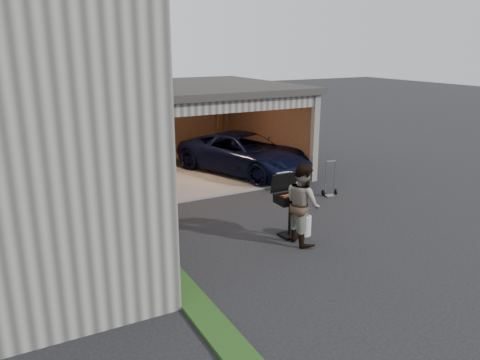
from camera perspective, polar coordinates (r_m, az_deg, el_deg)
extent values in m
plane|color=black|center=(10.11, 3.12, -8.02)|extent=(80.00, 80.00, 0.00)
cube|color=#193814|center=(8.40, -6.77, -13.25)|extent=(0.50, 8.00, 0.06)
cube|color=#605E59|center=(15.94, -6.73, 1.14)|extent=(6.50, 6.00, 0.06)
cube|color=#453520|center=(18.37, -10.28, 7.21)|extent=(6.50, 0.15, 2.70)
cube|color=#453520|center=(17.04, 3.14, 6.75)|extent=(0.15, 6.00, 2.70)
cube|color=#453520|center=(14.82, -18.41, 4.51)|extent=(0.15, 6.00, 2.70)
cube|color=#2D2B28|center=(15.46, -7.08, 11.10)|extent=(6.80, 6.30, 0.20)
cube|color=#474744|center=(12.83, -2.21, 8.92)|extent=(6.50, 0.16, 0.36)
cube|color=silver|center=(13.91, -4.46, 9.87)|extent=(6.00, 2.40, 0.06)
cube|color=#474744|center=(14.63, 9.09, 5.00)|extent=(0.20, 0.18, 2.70)
cube|color=brown|center=(17.26, -17.40, 2.63)|extent=(0.60, 0.50, 0.50)
cube|color=brown|center=(17.16, -17.54, 4.17)|extent=(0.50, 0.45, 0.45)
cube|color=brown|center=(18.70, -2.16, 4.52)|extent=(0.55, 0.50, 0.60)
cube|color=brown|center=(19.15, -2.50, 7.36)|extent=(0.24, 0.43, 2.20)
imported|color=black|center=(15.40, 0.57, 3.09)|extent=(3.71, 5.12, 1.29)
imported|color=silver|center=(10.14, -10.96, -3.52)|extent=(0.49, 0.64, 1.55)
imported|color=#3C2817|center=(10.06, 7.64, -2.90)|extent=(0.73, 0.90, 1.75)
cube|color=black|center=(10.63, 6.03, -6.70)|extent=(0.40, 0.40, 0.05)
cylinder|color=black|center=(10.48, 6.09, -4.65)|extent=(0.07, 0.07, 0.81)
cube|color=black|center=(10.32, 6.17, -2.26)|extent=(0.63, 0.44, 0.19)
cube|color=#59595B|center=(10.30, 6.18, -1.83)|extent=(0.58, 0.38, 0.01)
cube|color=black|center=(10.45, 5.36, -0.29)|extent=(0.63, 0.11, 0.44)
cylinder|color=silver|center=(10.67, 7.87, -5.51)|extent=(0.39, 0.39, 0.45)
cube|color=brown|center=(8.83, -9.65, -9.03)|extent=(0.21, 0.75, 0.83)
cube|color=slate|center=(13.50, 11.05, -1.89)|extent=(0.37, 0.27, 0.04)
cylinder|color=black|center=(13.49, 10.12, -1.56)|extent=(0.07, 0.18, 0.17)
cylinder|color=black|center=(13.66, 11.55, -1.41)|extent=(0.07, 0.18, 0.17)
cylinder|color=slate|center=(13.39, 10.40, 0.25)|extent=(0.03, 0.03, 1.00)
cylinder|color=slate|center=(13.52, 11.48, 0.35)|extent=(0.03, 0.03, 1.00)
cylinder|color=slate|center=(13.33, 11.05, 2.27)|extent=(0.29, 0.08, 0.03)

